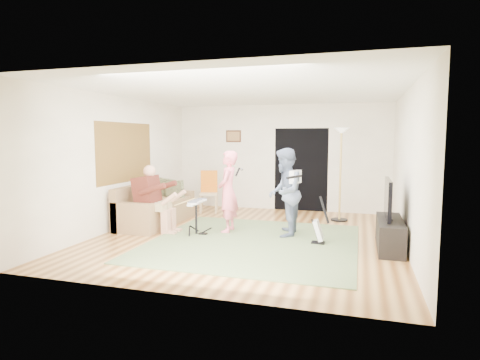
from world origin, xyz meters
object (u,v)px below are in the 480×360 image
object	(u,v)px
drum_kit	(196,219)
torchiere_lamp	(341,157)
singer	(228,192)
tv_cabinet	(390,234)
guitar_spare	(319,230)
dining_chair	(209,197)
guitarist	(285,192)
television	(388,199)
sofa	(153,211)

from	to	relation	value
drum_kit	torchiere_lamp	world-z (taller)	torchiere_lamp
drum_kit	singer	distance (m)	0.82
singer	tv_cabinet	size ratio (longest dim) A/B	1.15
drum_kit	tv_cabinet	xyz separation A→B (m)	(3.50, 0.01, -0.05)
drum_kit	guitar_spare	size ratio (longest dim) A/B	0.80
guitar_spare	torchiere_lamp	size ratio (longest dim) A/B	0.41
guitar_spare	dining_chair	xyz separation A→B (m)	(-2.94, 2.30, 0.13)
singer	guitarist	bearing A→B (deg)	85.66
torchiere_lamp	television	distance (m)	2.38
singer	guitarist	distance (m)	1.12
sofa	dining_chair	xyz separation A→B (m)	(0.69, 1.63, 0.08)
tv_cabinet	singer	bearing A→B (deg)	172.83
sofa	dining_chair	world-z (taller)	dining_chair
dining_chair	torchiere_lamp	bearing A→B (deg)	-19.48
torchiere_lamp	guitar_spare	bearing A→B (deg)	-96.41
tv_cabinet	television	xyz separation A→B (m)	(-0.05, 0.00, 0.60)
sofa	tv_cabinet	bearing A→B (deg)	-7.55
drum_kit	singer	size ratio (longest dim) A/B	0.42
dining_chair	singer	bearing A→B (deg)	-76.39
drum_kit	guitarist	distance (m)	1.77
sofa	television	distance (m)	4.82
singer	guitarist	size ratio (longest dim) A/B	0.96
drum_kit	torchiere_lamp	bearing A→B (deg)	39.88
singer	television	world-z (taller)	singer
sofa	torchiere_lamp	distance (m)	4.30
sofa	tv_cabinet	world-z (taller)	sofa
torchiere_lamp	television	world-z (taller)	torchiere_lamp
torchiere_lamp	tv_cabinet	xyz separation A→B (m)	(0.93, -2.14, -1.17)
guitarist	guitar_spare	size ratio (longest dim) A/B	1.96
torchiere_lamp	tv_cabinet	world-z (taller)	torchiere_lamp
drum_kit	singer	xyz separation A→B (m)	(0.52, 0.39, 0.51)
dining_chair	guitarist	bearing A→B (deg)	-57.14
sofa	drum_kit	xyz separation A→B (m)	(1.30, -0.65, 0.01)
torchiere_lamp	television	size ratio (longest dim) A/B	2.02
guitar_spare	torchiere_lamp	bearing A→B (deg)	83.59
guitar_spare	dining_chair	distance (m)	3.73
guitarist	dining_chair	world-z (taller)	guitarist
guitar_spare	torchiere_lamp	world-z (taller)	torchiere_lamp
dining_chair	television	distance (m)	4.67
dining_chair	television	size ratio (longest dim) A/B	1.01
guitar_spare	drum_kit	bearing A→B (deg)	179.59
guitar_spare	dining_chair	size ratio (longest dim) A/B	0.82
drum_kit	tv_cabinet	bearing A→B (deg)	0.23
tv_cabinet	guitarist	bearing A→B (deg)	168.47
guitar_spare	sofa	bearing A→B (deg)	169.58
drum_kit	sofa	bearing A→B (deg)	153.35
guitar_spare	torchiere_lamp	distance (m)	2.48
guitar_spare	dining_chair	world-z (taller)	dining_chair
guitar_spare	tv_cabinet	distance (m)	1.17
guitar_spare	guitarist	bearing A→B (deg)	149.24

